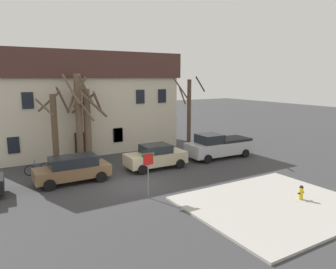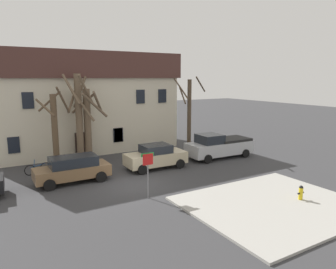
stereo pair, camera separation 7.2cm
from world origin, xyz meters
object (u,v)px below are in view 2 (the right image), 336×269
bicycle_leaning (38,169)px  fire_hydrant (301,192)px  tree_bare_mid (79,116)px  car_beige_sedan (156,156)px  pickup_truck_silver (219,146)px  car_brown_wagon (73,169)px  tree_bare_far (87,120)px  tree_bare_near (55,128)px  tree_bare_end (189,112)px  building_main (81,101)px  street_sign_pole (148,167)px

bicycle_leaning → fire_hydrant: bearing=-47.8°
fire_hydrant → bicycle_leaning: bicycle_leaning is taller
tree_bare_mid → fire_hydrant: (7.70, -13.81, -3.08)m
bicycle_leaning → car_beige_sedan: bearing=-20.7°
pickup_truck_silver → car_brown_wagon: bearing=-179.0°
tree_bare_far → fire_hydrant: 15.77m
tree_bare_far → bicycle_leaning: size_ratio=3.80×
tree_bare_near → pickup_truck_silver: bearing=-16.9°
tree_bare_end → fire_hydrant: size_ratio=8.57×
building_main → fire_hydrant: size_ratio=21.38×
tree_bare_mid → car_beige_sedan: (4.15, -4.41, -2.73)m
building_main → bicycle_leaning: bearing=-126.7°
car_brown_wagon → street_sign_pole: bearing=-59.5°
tree_bare_end → street_sign_pole: 11.95m
fire_hydrant → street_sign_pole: bearing=145.8°
car_beige_sedan → tree_bare_mid: bearing=133.3°
car_brown_wagon → tree_bare_far: bearing=62.3°
building_main → tree_bare_mid: building_main is taller
car_brown_wagon → pickup_truck_silver: bearing=1.0°
tree_bare_mid → street_sign_pole: (1.04, -9.28, -1.83)m
building_main → tree_bare_near: (-3.54, -5.80, -1.44)m
car_beige_sedan → bicycle_leaning: bearing=159.3°
building_main → tree_bare_end: (7.81, -6.05, -0.94)m
pickup_truck_silver → fire_hydrant: pickup_truck_silver is taller
tree_bare_end → building_main: bearing=142.2°
car_beige_sedan → street_sign_pole: street_sign_pole is taller
building_main → pickup_truck_silver: bearing=-48.2°
car_beige_sedan → fire_hydrant: 10.06m
pickup_truck_silver → tree_bare_end: bearing=100.7°
pickup_truck_silver → car_beige_sedan: bearing=-179.0°
tree_bare_far → street_sign_pole: size_ratio=2.62×
car_brown_wagon → bicycle_leaning: (-1.63, 2.96, -0.50)m
tree_bare_end → bicycle_leaning: bearing=-177.1°
tree_bare_near → tree_bare_end: tree_bare_end is taller
pickup_truck_silver → bicycle_leaning: pickup_truck_silver is taller
car_beige_sedan → bicycle_leaning: car_beige_sedan is taller
tree_bare_mid → car_brown_wagon: size_ratio=1.49×
car_beige_sedan → street_sign_pole: size_ratio=1.76×
tree_bare_near → tree_bare_end: (11.35, -0.25, 0.50)m
tree_bare_mid → tree_bare_end: (9.40, -0.91, -0.17)m
tree_bare_near → car_brown_wagon: size_ratio=1.29×
fire_hydrant → street_sign_pole: street_sign_pole is taller
tree_bare_end → car_brown_wagon: 12.01m
tree_bare_near → fire_hydrant: tree_bare_near is taller
car_beige_sedan → car_brown_wagon: bearing=-179.0°
tree_bare_near → tree_bare_far: tree_bare_far is taller
building_main → tree_bare_mid: bearing=-107.2°
car_brown_wagon → pickup_truck_silver: (11.81, 0.21, 0.11)m
tree_bare_end → car_beige_sedan: (-5.25, -3.50, -2.55)m
building_main → street_sign_pole: bearing=-92.2°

